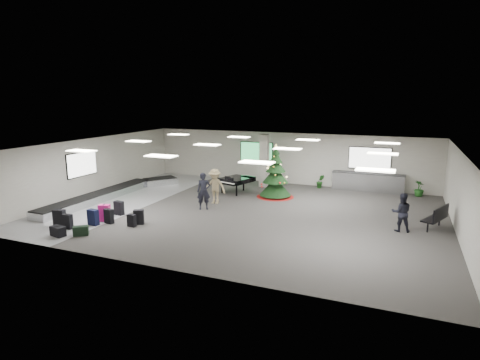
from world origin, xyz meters
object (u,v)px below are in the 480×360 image
at_px(potted_plant_left, 320,181).
at_px(bench, 437,216).
at_px(baggage_carousel, 112,193).
at_px(traveler_b, 215,186).
at_px(traveler_bench, 401,212).
at_px(traveler_a, 204,191).
at_px(service_counter, 368,182).
at_px(pink_suitcase, 105,213).
at_px(grand_piano, 236,180).
at_px(potted_plant_right, 419,188).
at_px(christmas_tree, 275,179).

bearing_deg(potted_plant_left, bench, -43.93).
relative_size(baggage_carousel, traveler_b, 5.40).
bearing_deg(traveler_bench, traveler_a, -9.74).
distance_m(service_counter, traveler_bench, 7.11).
bearing_deg(potted_plant_left, pink_suitcase, -126.59).
relative_size(baggage_carousel, service_counter, 2.40).
xyz_separation_m(grand_piano, potted_plant_right, (9.69, 3.05, -0.29)).
bearing_deg(christmas_tree, grand_piano, 178.48).
distance_m(service_counter, bench, 6.84).
height_order(service_counter, grand_piano, service_counter).
distance_m(baggage_carousel, pink_suitcase, 4.48).
bearing_deg(grand_piano, bench, 2.54).
bearing_deg(potted_plant_left, traveler_bench, -55.22).
height_order(pink_suitcase, traveler_b, traveler_b).
bearing_deg(potted_plant_left, service_counter, 4.69).
height_order(christmas_tree, traveler_bench, christmas_tree).
xyz_separation_m(baggage_carousel, bench, (16.13, 0.74, 0.35)).
xyz_separation_m(grand_piano, bench, (10.24, -2.76, -0.17)).
relative_size(bench, potted_plant_right, 1.87).
xyz_separation_m(bench, potted_plant_left, (-6.00, 5.78, -0.15)).
relative_size(traveler_a, traveler_bench, 1.12).
xyz_separation_m(grand_piano, traveler_a, (-0.12, -3.73, 0.17)).
distance_m(traveler_bench, potted_plant_left, 8.07).
height_order(grand_piano, bench, grand_piano).
bearing_deg(traveler_bench, bench, -159.20).
bearing_deg(bench, traveler_bench, -125.13).
height_order(pink_suitcase, christmas_tree, christmas_tree).
relative_size(baggage_carousel, pink_suitcase, 12.49).
xyz_separation_m(pink_suitcase, potted_plant_right, (12.99, 10.18, 0.07)).
bearing_deg(potted_plant_right, potted_plant_left, -179.67).
bearing_deg(potted_plant_left, baggage_carousel, -147.28).
bearing_deg(traveler_b, baggage_carousel, -171.08).
bearing_deg(baggage_carousel, traveler_b, 9.16).
xyz_separation_m(grand_piano, traveler_b, (-0.08, -2.56, 0.17)).
relative_size(grand_piano, potted_plant_left, 2.56).
bearing_deg(pink_suitcase, baggage_carousel, 107.12).
xyz_separation_m(service_counter, bench, (3.29, -6.00, 0.02)).
bearing_deg(pink_suitcase, traveler_bench, -2.21).
height_order(traveler_a, traveler_b, traveler_a).
xyz_separation_m(bench, traveler_a, (-10.36, -0.97, 0.34)).
bearing_deg(christmas_tree, traveler_bench, -28.74).
height_order(pink_suitcase, potted_plant_right, potted_plant_right).
height_order(bench, traveler_b, traveler_b).
relative_size(traveler_b, potted_plant_right, 2.02).
bearing_deg(bench, traveler_a, -151.10).
bearing_deg(potted_plant_left, potted_plant_right, 0.33).
xyz_separation_m(baggage_carousel, potted_plant_right, (15.59, 6.54, 0.23)).
relative_size(service_counter, grand_piano, 1.91).
bearing_deg(potted_plant_left, traveler_b, -127.82).
xyz_separation_m(traveler_a, traveler_b, (0.04, 1.17, -0.00)).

